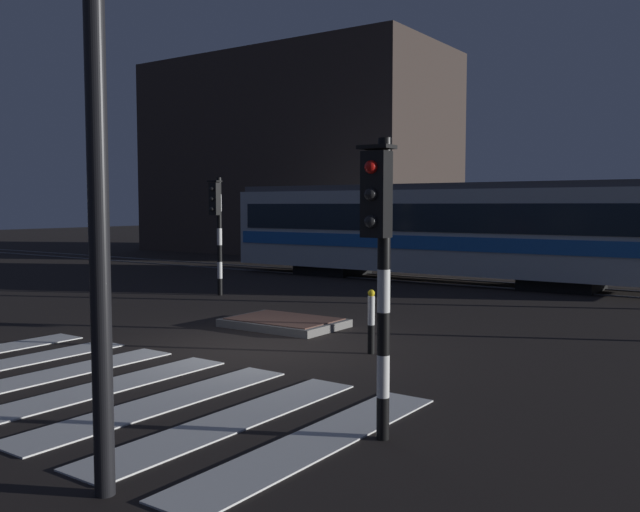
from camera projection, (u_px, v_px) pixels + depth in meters
name	position (u px, v px, depth m)	size (l,w,h in m)	color
ground_plane	(257.00, 348.00, 12.32)	(120.00, 120.00, 0.00)	black
rail_near	(487.00, 287.00, 21.45)	(80.00, 0.12, 0.03)	#59595E
rail_far	(503.00, 282.00, 22.63)	(80.00, 0.12, 0.03)	#59595E
crosswalk_zebra	(100.00, 389.00, 9.56)	(8.14, 4.33, 0.02)	silver
traffic_island	(284.00, 323.00, 14.46)	(2.37, 1.62, 0.18)	slate
traffic_light_corner_near_right	(380.00, 243.00, 7.30)	(0.36, 0.42, 3.26)	black
traffic_light_corner_far_left	(217.00, 218.00, 19.31)	(0.36, 0.42, 3.32)	black
tram	(436.00, 229.00, 23.09)	(15.33, 2.58, 4.15)	#B2BCC1
bollard_island_edge	(371.00, 322.00, 11.81)	(0.12, 0.12, 1.11)	black
building_backdrop	(296.00, 156.00, 37.67)	(16.38, 8.00, 10.43)	#382D28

